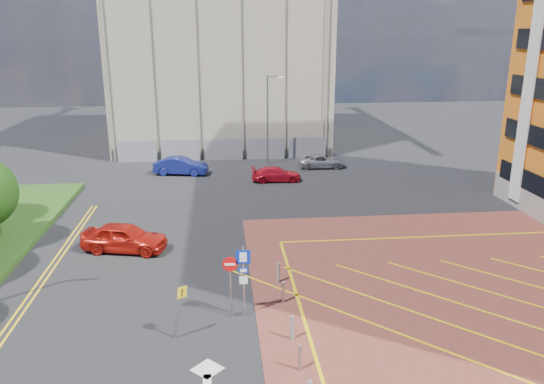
{
  "coord_description": "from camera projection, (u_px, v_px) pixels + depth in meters",
  "views": [
    {
      "loc": [
        -0.32,
        -19.15,
        11.63
      ],
      "look_at": [
        2.1,
        4.96,
        4.3
      ],
      "focal_mm": 35.0,
      "sensor_mm": 36.0,
      "label": 1
    }
  ],
  "objects": [
    {
      "name": "car_red_back",
      "position": [
        276.0,
        174.0,
        42.93
      ],
      "size": [
        4.03,
        1.67,
        1.16
      ],
      "primitive_type": "imported",
      "rotation": [
        0.0,
        0.0,
        1.56
      ],
      "color": "red",
      "rests_on": "ground"
    },
    {
      "name": "car_red_left",
      "position": [
        124.0,
        237.0,
        29.17
      ],
      "size": [
        4.94,
        2.86,
        1.58
      ],
      "primitive_type": "imported",
      "rotation": [
        0.0,
        0.0,
        1.34
      ],
      "color": "red",
      "rests_on": "ground"
    },
    {
      "name": "bollard_row",
      "position": [
        295.0,
        338.0,
        20.13
      ],
      "size": [
        0.14,
        11.14,
        0.9
      ],
      "color": "#9EA0A8",
      "rests_on": "forecourt"
    },
    {
      "name": "lamp_back",
      "position": [
        268.0,
        117.0,
        47.43
      ],
      "size": [
        1.53,
        0.16,
        8.0
      ],
      "color": "#9EA0A8",
      "rests_on": "ground"
    },
    {
      "name": "construction_fence",
      "position": [
        234.0,
        149.0,
        50.01
      ],
      "size": [
        21.6,
        0.06,
        2.0
      ],
      "primitive_type": "cube",
      "color": "gray",
      "rests_on": "ground"
    },
    {
      "name": "warning_sign",
      "position": [
        179.0,
        306.0,
        20.6
      ],
      "size": [
        0.61,
        0.39,
        2.25
      ],
      "color": "#9EA0A8",
      "rests_on": "ground"
    },
    {
      "name": "sign_cluster",
      "position": [
        239.0,
        275.0,
        22.03
      ],
      "size": [
        1.17,
        0.12,
        3.2
      ],
      "color": "#9EA0A8",
      "rests_on": "ground"
    },
    {
      "name": "car_blue_back",
      "position": [
        181.0,
        166.0,
        44.94
      ],
      "size": [
        4.71,
        2.36,
        1.48
      ],
      "primitive_type": "imported",
      "rotation": [
        0.0,
        0.0,
        1.39
      ],
      "color": "navy",
      "rests_on": "ground"
    },
    {
      "name": "car_silver_back",
      "position": [
        322.0,
        161.0,
        47.26
      ],
      "size": [
        4.21,
        2.05,
        1.15
      ],
      "primitive_type": "imported",
      "rotation": [
        0.0,
        0.0,
        1.54
      ],
      "color": "#A1A1A7",
      "rests_on": "ground"
    },
    {
      "name": "construction_building",
      "position": [
        220.0,
        38.0,
        56.54
      ],
      "size": [
        21.2,
        19.2,
        22.0
      ],
      "primitive_type": "cube",
      "color": "#B4A893",
      "rests_on": "ground"
    },
    {
      "name": "ground",
      "position": [
        233.0,
        329.0,
        21.63
      ],
      "size": [
        140.0,
        140.0,
        0.0
      ],
      "primitive_type": "plane",
      "color": "black",
      "rests_on": "ground"
    }
  ]
}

